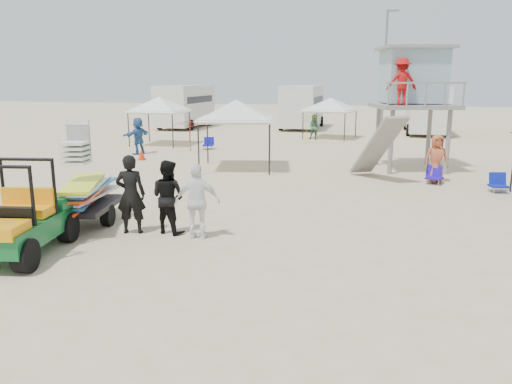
% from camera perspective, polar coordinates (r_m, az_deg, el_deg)
% --- Properties ---
extents(ground, '(140.00, 140.00, 0.00)m').
position_cam_1_polar(ground, '(8.47, -8.47, -12.80)').
color(ground, beige).
rests_on(ground, ground).
extents(utility_cart, '(1.74, 2.79, 1.98)m').
position_cam_1_polar(utility_cart, '(11.50, -25.64, -2.21)').
color(utility_cart, '#0D5726').
rests_on(utility_cart, ground).
extents(surf_trailer, '(1.79, 2.78, 2.36)m').
position_cam_1_polar(surf_trailer, '(13.31, -19.29, 0.38)').
color(surf_trailer, black).
rests_on(surf_trailer, ground).
extents(man_left, '(0.80, 0.63, 1.92)m').
position_cam_1_polar(man_left, '(12.29, -14.13, -0.26)').
color(man_left, black).
rests_on(man_left, ground).
extents(man_mid, '(1.01, 0.88, 1.78)m').
position_cam_1_polar(man_mid, '(12.15, -10.02, -0.54)').
color(man_mid, black).
rests_on(man_mid, ground).
extents(man_right, '(1.10, 0.63, 1.77)m').
position_cam_1_polar(man_right, '(11.61, -6.69, -1.08)').
color(man_right, white).
rests_on(man_right, ground).
extents(lifeguard_tower, '(3.68, 3.68, 4.85)m').
position_cam_1_polar(lifeguard_tower, '(21.63, 17.43, 12.05)').
color(lifeguard_tower, gray).
rests_on(lifeguard_tower, ground).
extents(canopy_white_a, '(3.48, 3.48, 3.26)m').
position_cam_1_polar(canopy_white_a, '(20.72, -2.30, 10.09)').
color(canopy_white_a, black).
rests_on(canopy_white_a, ground).
extents(canopy_white_b, '(2.82, 2.82, 3.12)m').
position_cam_1_polar(canopy_white_b, '(29.26, -11.04, 10.34)').
color(canopy_white_b, black).
rests_on(canopy_white_b, ground).
extents(canopy_white_c, '(3.35, 3.35, 2.96)m').
position_cam_1_polar(canopy_white_c, '(32.49, 8.53, 10.35)').
color(canopy_white_c, black).
rests_on(canopy_white_c, ground).
extents(umbrella_a, '(2.21, 2.23, 1.65)m').
position_cam_1_polar(umbrella_a, '(26.26, -7.59, 6.40)').
color(umbrella_a, red).
rests_on(umbrella_a, ground).
extents(umbrella_b, '(2.69, 2.69, 1.73)m').
position_cam_1_polar(umbrella_b, '(29.64, 5.79, 7.22)').
color(umbrella_b, yellow).
rests_on(umbrella_b, ground).
extents(cone_near, '(0.34, 0.34, 0.50)m').
position_cam_1_polar(cone_near, '(20.21, -9.92, 2.83)').
color(cone_near, '#D64C06').
rests_on(cone_near, ground).
extents(cone_far, '(0.34, 0.34, 0.50)m').
position_cam_1_polar(cone_far, '(23.88, -12.94, 4.18)').
color(cone_far, red).
rests_on(cone_far, ground).
extents(beach_chair_a, '(0.69, 0.76, 0.64)m').
position_cam_1_polar(beach_chair_a, '(27.17, -5.46, 5.57)').
color(beach_chair_a, '#0F11AC').
rests_on(beach_chair_a, ground).
extents(beach_chair_b, '(0.63, 0.68, 0.64)m').
position_cam_1_polar(beach_chair_b, '(18.38, 25.92, 0.97)').
color(beach_chair_b, '#0D1D92').
rests_on(beach_chair_b, ground).
extents(beach_chair_c, '(0.69, 0.75, 0.64)m').
position_cam_1_polar(beach_chair_c, '(18.99, 19.68, 1.85)').
color(beach_chair_c, '#200FA6').
rests_on(beach_chair_c, ground).
extents(rv_far_left, '(2.64, 6.80, 3.25)m').
position_cam_1_polar(rv_far_left, '(40.01, -8.07, 9.88)').
color(rv_far_left, silver).
rests_on(rv_far_left, ground).
extents(rv_mid_left, '(2.65, 6.50, 3.25)m').
position_cam_1_polar(rv_mid_left, '(39.05, 5.31, 9.89)').
color(rv_mid_left, silver).
rests_on(rv_mid_left, ground).
extents(rv_mid_right, '(2.64, 7.00, 3.25)m').
position_cam_1_polar(rv_mid_right, '(37.20, 18.94, 9.14)').
color(rv_mid_right, silver).
rests_on(rv_mid_right, ground).
extents(light_pole_left, '(0.14, 0.14, 8.00)m').
position_cam_1_polar(light_pole_left, '(34.04, 14.45, 12.87)').
color(light_pole_left, slate).
rests_on(light_pole_left, ground).
extents(distant_beachgoers, '(22.13, 19.23, 1.84)m').
position_cam_1_polar(distant_beachgoers, '(25.89, 3.81, 6.50)').
color(distant_beachgoers, '#35649F').
rests_on(distant_beachgoers, ground).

